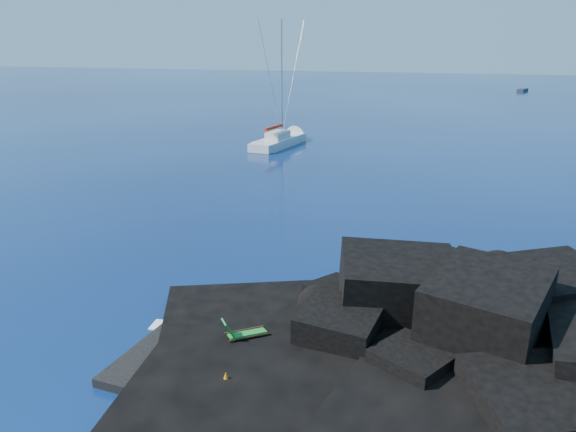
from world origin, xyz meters
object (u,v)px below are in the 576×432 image
(deck_chair, at_px, (247,328))
(sunbather, at_px, (191,339))
(distant_boat_a, at_px, (522,91))
(sailboat, at_px, (280,146))
(marker_cone, at_px, (226,379))

(deck_chair, distance_m, sunbather, 2.31)
(deck_chair, height_order, distant_boat_a, deck_chair)
(sailboat, xyz_separation_m, sunbather, (9.43, -44.29, 0.50))
(marker_cone, bearing_deg, sailboat, 104.31)
(sailboat, relative_size, sunbather, 8.83)
(sailboat, distance_m, distant_boat_a, 90.79)
(sailboat, height_order, marker_cone, sailboat)
(sailboat, bearing_deg, deck_chair, -64.97)
(sunbather, relative_size, distant_boat_a, 0.34)
(marker_cone, distance_m, distant_boat_a, 132.38)
(sailboat, height_order, deck_chair, sailboat)
(sunbather, distance_m, distant_boat_a, 130.52)
(marker_cone, bearing_deg, deck_chair, 95.65)
(distant_boat_a, bearing_deg, sailboat, -92.79)
(sailboat, distance_m, sunbather, 45.29)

